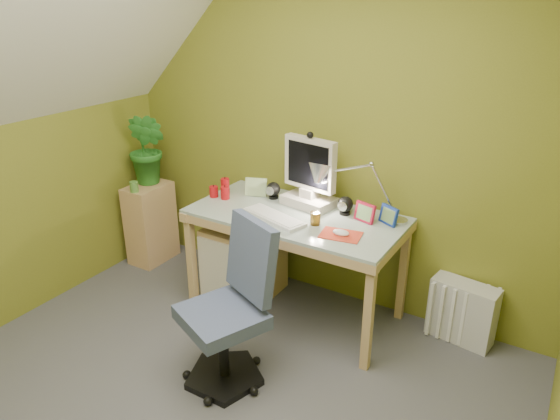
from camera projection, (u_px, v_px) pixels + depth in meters
The scene contains 19 objects.
wall_back at pixel (327, 131), 3.41m from camera, with size 3.20×0.01×2.40m, color olive.
desk at pixel (295, 264), 3.45m from camera, with size 1.37×0.69×0.73m, color tan, non-canonical shape.
monitor at pixel (310, 169), 3.35m from camera, with size 0.37×0.22×0.51m, color beige, non-canonical shape.
speaker_left at pixel (273, 190), 3.54m from camera, with size 0.10×0.10×0.12m, color black, non-canonical shape.
speaker_right at pixel (345, 206), 3.28m from camera, with size 0.10×0.10×0.12m, color black, non-canonical shape.
keyboard at pixel (274, 217), 3.23m from camera, with size 0.45×0.14×0.02m, color white.
mousepad at pixel (341, 235), 3.01m from camera, with size 0.24×0.17×0.01m, color red.
mouse at pixel (341, 233), 3.01m from camera, with size 0.10×0.06×0.03m, color white.
amber_tumbler at pixel (315, 218), 3.14m from camera, with size 0.06×0.06×0.08m, color #885C13.
candle_cluster at pixel (222, 188), 3.58m from camera, with size 0.16×0.14×0.12m, color #B40F14, non-canonical shape.
photo_frame_red at pixel (365, 212), 3.18m from camera, with size 0.14×0.02×0.12m, color #AF1231.
photo_frame_blue at pixel (389, 215), 3.14m from camera, with size 0.13×0.02×0.12m, color #16349A.
photo_frame_green at pixel (256, 187), 3.58m from camera, with size 0.15×0.02×0.13m, color #A2BD82.
desk_lamp at pixel (375, 178), 3.13m from camera, with size 0.51×0.22×0.54m, color silver, non-canonical shape.
side_ledge at pixel (151, 223), 4.17m from camera, with size 0.24×0.37×0.65m, color tan.
potted_plant at pixel (148, 149), 3.97m from camera, with size 0.31×0.25×0.57m, color #297326.
green_cup at pixel (134, 187), 3.90m from camera, with size 0.06×0.06×0.08m, color #5B943D.
task_chair at pixel (222, 316), 2.79m from camera, with size 0.47×0.47×0.85m, color #434E6E, non-canonical shape.
radiator at pixel (462, 312), 3.23m from camera, with size 0.40×0.16×0.40m, color silver.
Camera 1 is at (1.46, -1.42, 2.04)m, focal length 33.00 mm.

